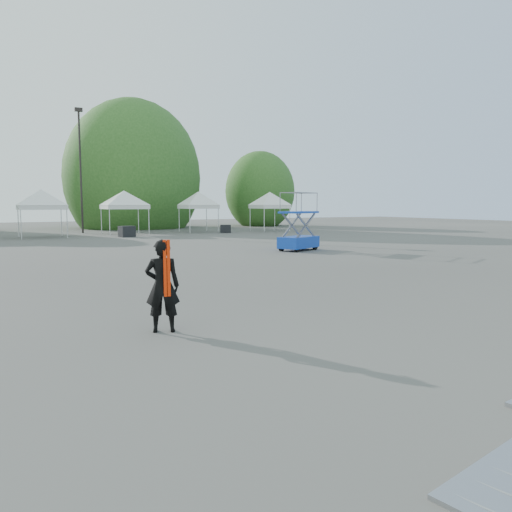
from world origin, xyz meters
TOP-DOWN VIEW (x-y plane):
  - ground at (0.00, 0.00)m, footprint 120.00×120.00m
  - light_pole_east at (3.00, 32.00)m, footprint 0.60×0.25m
  - tree_mid_e at (9.00, 39.00)m, footprint 5.12×5.12m
  - tree_far_e at (22.00, 37.00)m, footprint 3.84×3.84m
  - tent_e at (-0.37, 27.73)m, footprint 4.31×4.31m
  - tent_f at (5.56, 28.71)m, footprint 4.40×4.40m
  - tent_g at (11.67, 28.83)m, footprint 3.79×3.79m
  - tent_h at (17.57, 27.29)m, footprint 3.80×3.80m
  - man at (-1.11, -1.01)m, footprint 0.72×0.60m
  - scissor_lift at (9.91, 11.20)m, footprint 2.50×1.94m
  - crate_mid at (4.89, 25.47)m, footprint 1.14×0.97m
  - crate_east at (13.11, 26.68)m, footprint 1.01×0.91m

SIDE VIEW (x-z plane):
  - ground at x=0.00m, z-range 0.00..0.00m
  - crate_east at x=13.11m, z-range 0.00..0.65m
  - crate_mid at x=4.89m, z-range 0.00..0.78m
  - man at x=-1.11m, z-range 0.00..1.70m
  - scissor_lift at x=9.91m, z-range 0.01..2.90m
  - tent_g at x=11.67m, z-range 1.12..5.00m
  - tent_h at x=17.57m, z-range 1.12..5.00m
  - tent_e at x=-0.37m, z-range 1.12..5.00m
  - tent_f at x=5.56m, z-range 1.12..5.00m
  - tree_far_e at x=22.00m, z-range 0.70..6.55m
  - tree_mid_e at x=9.00m, z-range 0.94..8.74m
  - light_pole_east at x=3.00m, z-range 0.62..10.42m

